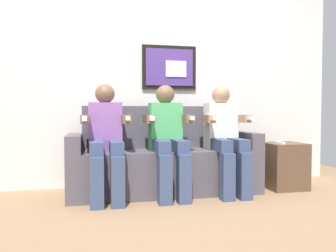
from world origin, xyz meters
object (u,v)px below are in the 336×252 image
object	(u,v)px
person_on_right	(225,135)
side_table_right	(284,166)
spare_remote_on_table	(280,143)
couch	(164,163)
person_on_left	(106,136)
person_in_middle	(168,135)

from	to	relation	value
person_on_right	side_table_right	size ratio (longest dim) A/B	2.22
side_table_right	spare_remote_on_table	distance (m)	0.29
couch	spare_remote_on_table	bearing A→B (deg)	-8.65
side_table_right	couch	bearing A→B (deg)	175.41
person_on_left	spare_remote_on_table	distance (m)	1.83
person_in_middle	couch	bearing A→B (deg)	89.98
couch	person_on_right	bearing A→B (deg)	-15.52
couch	side_table_right	xyz separation A→B (m)	(1.32, -0.11, -0.06)
couch	person_in_middle	bearing A→B (deg)	-90.02
person_in_middle	spare_remote_on_table	distance (m)	1.23
couch	person_on_left	size ratio (longest dim) A/B	1.75
spare_remote_on_table	person_in_middle	bearing A→B (deg)	179.13
couch	person_on_left	bearing A→B (deg)	-164.48
couch	person_in_middle	xyz separation A→B (m)	(-0.00, -0.17, 0.29)
couch	spare_remote_on_table	distance (m)	1.25
couch	person_on_left	world-z (taller)	person_on_left
person_on_left	side_table_right	bearing A→B (deg)	1.83
person_in_middle	person_on_left	bearing A→B (deg)	180.00
person_in_middle	person_on_right	bearing A→B (deg)	0.00
person_on_left	side_table_right	xyz separation A→B (m)	(1.92, 0.06, -0.36)
spare_remote_on_table	person_on_right	bearing A→B (deg)	178.28
person_on_left	person_on_right	bearing A→B (deg)	0.00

